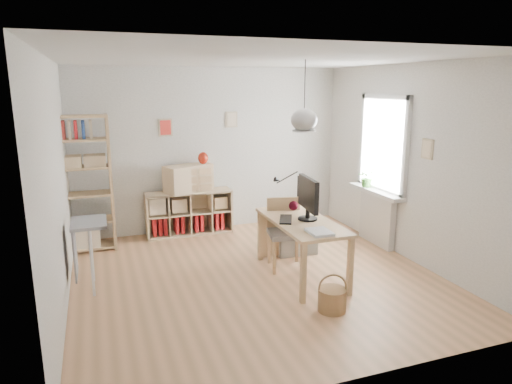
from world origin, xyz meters
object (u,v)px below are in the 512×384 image
object	(u,v)px
cube_shelf	(188,216)
drawer_chest	(188,178)
tall_bookshelf	(83,179)
chair	(285,229)
storage_chest	(293,238)
monitor	(308,196)
desk	(301,227)

from	to	relation	value
cube_shelf	drawer_chest	xyz separation A→B (m)	(0.03, -0.04, 0.64)
tall_bookshelf	chair	world-z (taller)	tall_bookshelf
chair	tall_bookshelf	bearing A→B (deg)	159.08
cube_shelf	storage_chest	world-z (taller)	cube_shelf
cube_shelf	monitor	xyz separation A→B (m)	(1.11, -2.23, 0.75)
cube_shelf	chair	bearing A→B (deg)	-62.65
chair	drawer_chest	xyz separation A→B (m)	(-0.93, 1.82, 0.41)
desk	cube_shelf	xyz separation A→B (m)	(-1.02, 2.23, -0.36)
cube_shelf	storage_chest	xyz separation A→B (m)	(1.31, -1.36, -0.10)
desk	monitor	xyz separation A→B (m)	(0.08, 0.00, 0.40)
desk	tall_bookshelf	xyz separation A→B (m)	(-2.59, 1.95, 0.43)
tall_bookshelf	monitor	bearing A→B (deg)	-36.14
cube_shelf	monitor	world-z (taller)	monitor
desk	chair	xyz separation A→B (m)	(-0.06, 0.37, -0.13)
storage_chest	monitor	bearing A→B (deg)	-100.78
desk	chair	distance (m)	0.40
desk	drawer_chest	distance (m)	2.42
storage_chest	drawer_chest	world-z (taller)	drawer_chest
cube_shelf	monitor	distance (m)	2.60
storage_chest	cube_shelf	bearing A→B (deg)	136.49
cube_shelf	tall_bookshelf	size ratio (longest dim) A/B	0.70
cube_shelf	storage_chest	distance (m)	1.89
desk	drawer_chest	world-z (taller)	drawer_chest
desk	drawer_chest	bearing A→B (deg)	114.41
tall_bookshelf	storage_chest	xyz separation A→B (m)	(2.88, -1.08, -0.89)
desk	cube_shelf	bearing A→B (deg)	114.61
drawer_chest	monitor	bearing A→B (deg)	-86.46
storage_chest	chair	bearing A→B (deg)	-122.50
storage_chest	monitor	xyz separation A→B (m)	(-0.21, -0.87, 0.85)
drawer_chest	cube_shelf	bearing A→B (deg)	101.91
chair	storage_chest	bearing A→B (deg)	66.04
cube_shelf	desk	bearing A→B (deg)	-65.39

